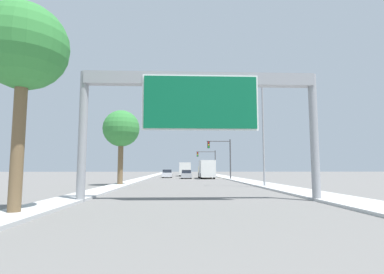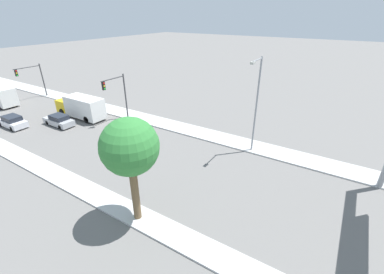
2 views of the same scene
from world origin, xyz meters
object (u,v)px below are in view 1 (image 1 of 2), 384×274
Objects in this scene: traffic_light_mid_block at (209,159)px; palm_tree_foreground at (24,49)px; sign_gantry at (200,101)px; truck_box_primary at (206,169)px; truck_box_secondary at (185,169)px; palm_tree_background at (121,129)px; street_lamp_right at (260,126)px; traffic_light_near_intersection at (223,153)px; car_near_right at (186,174)px; car_far_center at (167,174)px.

traffic_light_mid_block is 56.17m from palm_tree_foreground.
truck_box_primary is at bearing 84.41° from sign_gantry.
truck_box_primary reaches higher than truck_box_secondary.
truck_box_secondary is at bearing 78.63° from palm_tree_background.
sign_gantry is 13.47m from street_lamp_right.
sign_gantry is 1.62× the size of truck_box_primary.
traffic_light_near_intersection is at bearing 92.99° from street_lamp_right.
car_near_right is 5.95m from car_far_center.
car_far_center is 0.62× the size of truck_box_secondary.
street_lamp_right is (6.54, -39.83, 4.27)m from truck_box_secondary.
truck_box_secondary is 1.18× the size of traffic_light_near_intersection.
sign_gantry is 1.59× the size of palm_tree_foreground.
sign_gantry is 2.93× the size of car_far_center.
palm_tree_foreground reaches higher than truck_box_secondary.
truck_box_primary is 14.67m from traffic_light_mid_block.
traffic_light_near_intersection is 20.00m from traffic_light_mid_block.
traffic_light_mid_block is at bearing 70.11° from palm_tree_background.
car_near_right is 0.55× the size of truck_box_primary.
palm_tree_background is at bearing 89.73° from palm_tree_foreground.
palm_tree_background is (-7.32, -20.74, 5.18)m from car_near_right.
car_far_center is 0.46× the size of street_lamp_right.
traffic_light_mid_block is at bearing 91.84° from street_lamp_right.
street_lamp_right is (6.54, 11.77, 0.25)m from sign_gantry.
traffic_light_near_intersection is at bearing 69.43° from palm_tree_foreground.
palm_tree_foreground is at bearing -110.57° from traffic_light_near_intersection.
palm_tree_background is (-12.63, -34.92, 2.00)m from traffic_light_mid_block.
palm_tree_foreground is at bearing -90.27° from palm_tree_background.
sign_gantry is 51.76m from truck_box_secondary.
traffic_light_mid_block is at bearing 83.95° from sign_gantry.
palm_tree_foreground is at bearing -148.57° from sign_gantry.
palm_tree_foreground reaches higher than traffic_light_near_intersection.
sign_gantry is 2.12× the size of traffic_light_near_intersection.
traffic_light_near_intersection is 0.80× the size of palm_tree_background.
palm_tree_background is (-3.82, -25.54, 5.16)m from car_far_center.
palm_tree_foreground is at bearing -94.94° from car_far_center.
traffic_light_mid_block is at bearing 82.83° from truck_box_primary.
street_lamp_right is at bearing -88.16° from traffic_light_mid_block.
sign_gantry is 1.69× the size of palm_tree_background.
street_lamp_right reaches higher than traffic_light_mid_block.
truck_box_primary is 0.83× the size of street_lamp_right.
traffic_light_mid_block is (-0.28, 20.00, -0.31)m from traffic_light_near_intersection.
sign_gantry is 2.98× the size of car_near_right.
street_lamp_right is (13.87, -3.43, -0.07)m from palm_tree_background.
sign_gantry reaches higher than truck_box_secondary.
truck_box_secondary is (0.00, 15.67, 0.84)m from car_near_right.
street_lamp_right is (6.54, -24.16, 5.11)m from car_near_right.
sign_gantry is at bearing -100.51° from traffic_light_near_intersection.
traffic_light_mid_block is 0.68× the size of palm_tree_foreground.
truck_box_secondary is at bearing 164.35° from traffic_light_mid_block.
palm_tree_foreground is (-7.42, -56.13, 5.02)m from truck_box_secondary.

